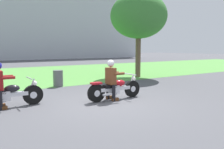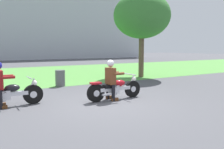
{
  "view_description": "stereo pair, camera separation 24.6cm",
  "coord_description": "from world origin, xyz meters",
  "px_view_note": "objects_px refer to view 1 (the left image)",
  "views": [
    {
      "loc": [
        -3.65,
        -6.12,
        1.77
      ],
      "look_at": [
        0.61,
        0.57,
        0.85
      ],
      "focal_mm": 36.66,
      "sensor_mm": 36.0,
      "label": 1
    },
    {
      "loc": [
        -3.44,
        -6.25,
        1.77
      ],
      "look_at": [
        0.61,
        0.57,
        0.85
      ],
      "focal_mm": 36.66,
      "sensor_mm": 36.0,
      "label": 2
    }
  ],
  "objects_px": {
    "motorcycle_lead": "(115,89)",
    "trash_can": "(58,78)",
    "motorcycle_follow": "(6,95)",
    "tree_roadside": "(139,16)",
    "rider_lead": "(111,77)"
  },
  "relations": [
    {
      "from": "motorcycle_follow",
      "to": "tree_roadside",
      "type": "bearing_deg",
      "value": 24.11
    },
    {
      "from": "motorcycle_lead",
      "to": "tree_roadside",
      "type": "xyz_separation_m",
      "value": [
        4.63,
        4.5,
        3.3
      ]
    },
    {
      "from": "motorcycle_lead",
      "to": "trash_can",
      "type": "bearing_deg",
      "value": 100.92
    },
    {
      "from": "rider_lead",
      "to": "tree_roadside",
      "type": "relative_size",
      "value": 0.27
    },
    {
      "from": "motorcycle_follow",
      "to": "tree_roadside",
      "type": "height_order",
      "value": "tree_roadside"
    },
    {
      "from": "motorcycle_follow",
      "to": "trash_can",
      "type": "distance_m",
      "value": 3.85
    },
    {
      "from": "trash_can",
      "to": "motorcycle_follow",
      "type": "bearing_deg",
      "value": -132.21
    },
    {
      "from": "motorcycle_lead",
      "to": "motorcycle_follow",
      "type": "distance_m",
      "value": 3.44
    },
    {
      "from": "motorcycle_lead",
      "to": "motorcycle_follow",
      "type": "height_order",
      "value": "motorcycle_follow"
    },
    {
      "from": "rider_lead",
      "to": "trash_can",
      "type": "bearing_deg",
      "value": 98.37
    },
    {
      "from": "motorcycle_follow",
      "to": "motorcycle_lead",
      "type": "bearing_deg",
      "value": -14.31
    },
    {
      "from": "motorcycle_lead",
      "to": "motorcycle_follow",
      "type": "xyz_separation_m",
      "value": [
        -3.34,
        0.81,
        0.0
      ]
    },
    {
      "from": "motorcycle_lead",
      "to": "trash_can",
      "type": "height_order",
      "value": "motorcycle_lead"
    },
    {
      "from": "motorcycle_lead",
      "to": "motorcycle_follow",
      "type": "relative_size",
      "value": 0.96
    },
    {
      "from": "motorcycle_follow",
      "to": "trash_can",
      "type": "xyz_separation_m",
      "value": [
        2.59,
        2.85,
        -0.0
      ]
    }
  ]
}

